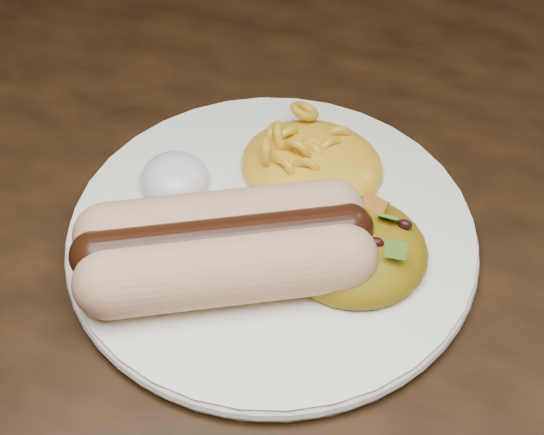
% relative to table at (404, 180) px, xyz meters
% --- Properties ---
extents(table, '(1.60, 0.90, 0.75)m').
position_rel_table_xyz_m(table, '(0.00, 0.00, 0.00)').
color(table, '#301C0D').
rests_on(table, floor).
extents(plate, '(0.27, 0.27, 0.01)m').
position_rel_table_xyz_m(plate, '(-0.06, -0.17, 0.10)').
color(plate, white).
rests_on(plate, table).
extents(hotdog, '(0.14, 0.13, 0.04)m').
position_rel_table_xyz_m(hotdog, '(-0.07, -0.21, 0.13)').
color(hotdog, '#FCBA8D').
rests_on(hotdog, plate).
extents(mac_and_cheese, '(0.12, 0.11, 0.04)m').
position_rel_table_xyz_m(mac_and_cheese, '(-0.05, -0.12, 0.12)').
color(mac_and_cheese, yellow).
rests_on(mac_and_cheese, plate).
extents(sour_cream, '(0.05, 0.05, 0.03)m').
position_rel_table_xyz_m(sour_cream, '(-0.13, -0.16, 0.12)').
color(sour_cream, silver).
rests_on(sour_cream, plate).
extents(taco_salad, '(0.09, 0.08, 0.04)m').
position_rel_table_xyz_m(taco_salad, '(-0.00, -0.18, 0.12)').
color(taco_salad, '#A95F04').
rests_on(taco_salad, plate).
extents(fork, '(0.06, 0.14, 0.00)m').
position_rel_table_xyz_m(fork, '(-0.09, -0.17, 0.09)').
color(fork, white).
rests_on(fork, table).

